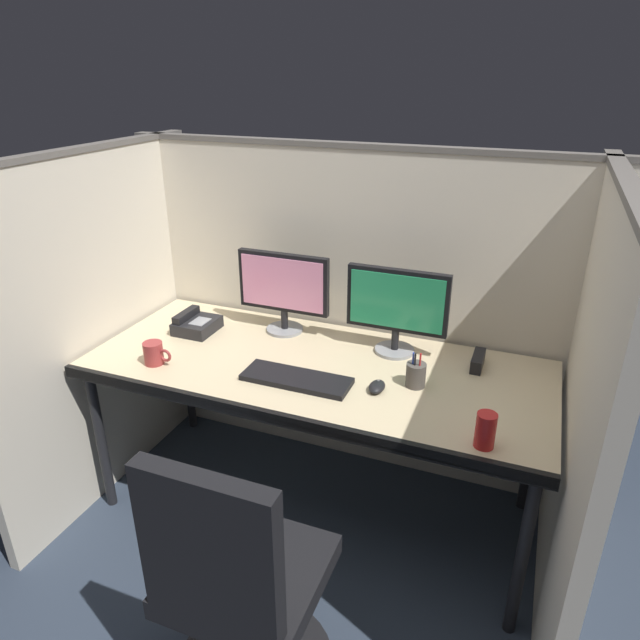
# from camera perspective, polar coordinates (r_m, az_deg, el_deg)

# --- Properties ---
(ground_plane) EXTENTS (8.00, 8.00, 0.00)m
(ground_plane) POSITION_cam_1_polar(r_m,az_deg,el_deg) (2.60, -3.06, -21.98)
(ground_plane) COLOR #2D3847
(cubicle_partition_rear) EXTENTS (2.21, 0.06, 1.57)m
(cubicle_partition_rear) POSITION_cam_1_polar(r_m,az_deg,el_deg) (2.72, 3.05, 0.65)
(cubicle_partition_rear) COLOR beige
(cubicle_partition_rear) RESTS_ON ground
(cubicle_partition_left) EXTENTS (0.06, 1.41, 1.57)m
(cubicle_partition_left) POSITION_cam_1_polar(r_m,az_deg,el_deg) (2.77, -20.76, -0.56)
(cubicle_partition_left) COLOR beige
(cubicle_partition_left) RESTS_ON ground
(cubicle_partition_right) EXTENTS (0.06, 1.41, 1.57)m
(cubicle_partition_right) POSITION_cam_1_polar(r_m,az_deg,el_deg) (2.13, 24.38, -8.77)
(cubicle_partition_right) COLOR beige
(cubicle_partition_right) RESTS_ON ground
(desk) EXTENTS (1.90, 0.80, 0.74)m
(desk) POSITION_cam_1_polar(r_m,az_deg,el_deg) (2.38, -0.55, -5.62)
(desk) COLOR beige
(desk) RESTS_ON ground
(office_chair) EXTENTS (0.52, 0.52, 0.97)m
(office_chair) POSITION_cam_1_polar(r_m,az_deg,el_deg) (1.95, -7.70, -26.81)
(office_chair) COLOR black
(office_chair) RESTS_ON ground
(monitor_left) EXTENTS (0.43, 0.17, 0.37)m
(monitor_left) POSITION_cam_1_polar(r_m,az_deg,el_deg) (2.58, -3.67, 3.27)
(monitor_left) COLOR gray
(monitor_left) RESTS_ON desk
(monitor_right) EXTENTS (0.43, 0.17, 0.37)m
(monitor_right) POSITION_cam_1_polar(r_m,az_deg,el_deg) (2.40, 7.69, 1.43)
(monitor_right) COLOR gray
(monitor_right) RESTS_ON desk
(keyboard_main) EXTENTS (0.43, 0.15, 0.02)m
(keyboard_main) POSITION_cam_1_polar(r_m,az_deg,el_deg) (2.24, -2.36, -5.90)
(keyboard_main) COLOR black
(keyboard_main) RESTS_ON desk
(computer_mouse) EXTENTS (0.06, 0.10, 0.04)m
(computer_mouse) POSITION_cam_1_polar(r_m,az_deg,el_deg) (2.19, 5.70, -6.64)
(computer_mouse) COLOR black
(computer_mouse) RESTS_ON desk
(desk_phone) EXTENTS (0.17, 0.19, 0.09)m
(desk_phone) POSITION_cam_1_polar(r_m,az_deg,el_deg) (2.70, -12.28, -0.42)
(desk_phone) COLOR black
(desk_phone) RESTS_ON desk
(red_stapler) EXTENTS (0.04, 0.15, 0.06)m
(red_stapler) POSITION_cam_1_polar(r_m,az_deg,el_deg) (2.42, 15.48, -3.95)
(red_stapler) COLOR black
(red_stapler) RESTS_ON desk
(coffee_mug) EXTENTS (0.13, 0.08, 0.09)m
(coffee_mug) POSITION_cam_1_polar(r_m,az_deg,el_deg) (2.45, -16.23, -3.21)
(coffee_mug) COLOR #993333
(coffee_mug) RESTS_ON desk
(pen_cup) EXTENTS (0.08, 0.08, 0.15)m
(pen_cup) POSITION_cam_1_polar(r_m,az_deg,el_deg) (2.22, 9.54, -5.41)
(pen_cup) COLOR #4C4742
(pen_cup) RESTS_ON desk
(soda_can) EXTENTS (0.07, 0.07, 0.12)m
(soda_can) POSITION_cam_1_polar(r_m,az_deg,el_deg) (1.94, 16.18, -10.53)
(soda_can) COLOR red
(soda_can) RESTS_ON desk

